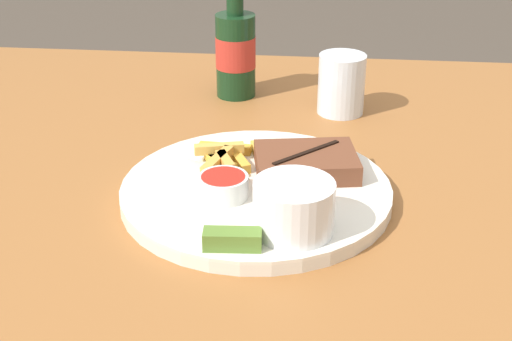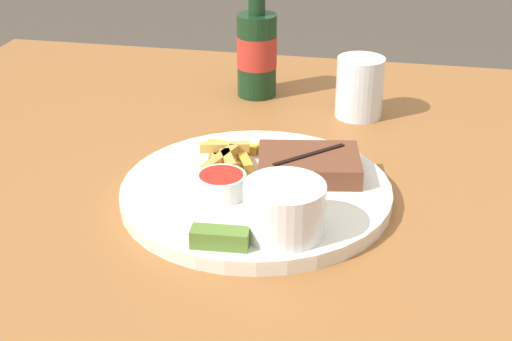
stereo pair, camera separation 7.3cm
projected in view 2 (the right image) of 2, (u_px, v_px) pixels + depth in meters
dining_table at (256, 252)px, 0.90m from camera, size 1.24×1.12×0.75m
dinner_plate at (256, 192)px, 0.86m from camera, size 0.33×0.33×0.02m
steak_portion at (309, 165)px, 0.88m from camera, size 0.14×0.11×0.03m
fries_pile at (234, 157)px, 0.91m from camera, size 0.10×0.11×0.02m
coleslaw_cup at (284, 206)px, 0.75m from camera, size 0.09×0.09×0.06m
dipping_sauce_cup at (221, 184)px, 0.83m from camera, size 0.06×0.06×0.03m
pickle_spear at (220, 238)px, 0.73m from camera, size 0.06×0.03×0.02m
fork_utensil at (203, 163)px, 0.91m from camera, size 0.12×0.07×0.00m
knife_utensil at (288, 172)px, 0.88m from camera, size 0.05×0.16×0.01m
beer_bottle at (257, 50)px, 1.14m from camera, size 0.06×0.06×0.22m
drinking_glass at (360, 87)px, 1.08m from camera, size 0.07×0.07×0.09m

